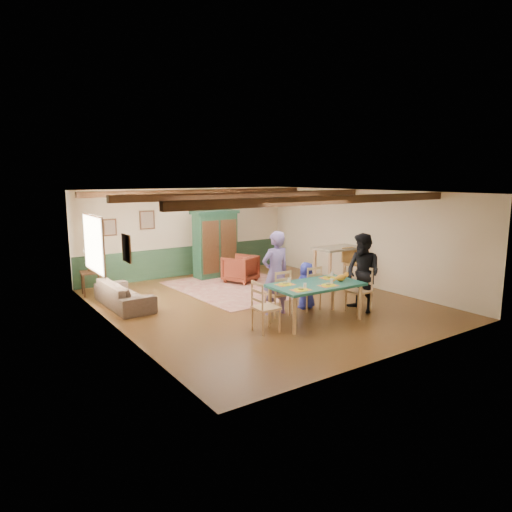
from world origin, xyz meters
TOP-DOWN VIEW (x-y plane):
  - floor at (0.00, 0.00)m, footprint 8.00×8.00m
  - wall_back at (0.00, 4.00)m, footprint 7.00×0.02m
  - wall_left at (-3.50, 0.00)m, footprint 0.02×8.00m
  - wall_right at (3.50, 0.00)m, footprint 0.02×8.00m
  - ceiling at (0.00, 0.00)m, footprint 7.00×8.00m
  - wainscot_back at (0.00, 3.98)m, footprint 6.95×0.03m
  - ceiling_beam_front at (0.00, -2.30)m, footprint 6.95×0.16m
  - ceiling_beam_mid at (0.00, 0.40)m, footprint 6.95×0.16m
  - ceiling_beam_back at (0.00, 3.00)m, footprint 6.95×0.16m
  - window_left at (-3.47, 1.70)m, footprint 0.06×1.60m
  - picture_left_wall at (-3.47, -0.60)m, footprint 0.04×0.42m
  - picture_back_a at (-1.30, 3.97)m, footprint 0.45×0.04m
  - picture_back_b at (-2.40, 3.97)m, footprint 0.38×0.04m
  - dining_table at (0.15, -1.79)m, footprint 2.01×1.18m
  - dining_chair_far_left at (-0.25, -0.98)m, footprint 0.48×0.50m
  - dining_chair_far_right at (0.62, -1.02)m, footprint 0.48×0.50m
  - dining_chair_end_left at (-1.10, -1.73)m, footprint 0.50×0.48m
  - dining_chair_end_right at (1.41, -1.84)m, footprint 0.50×0.48m
  - person_man at (-0.25, -0.89)m, footprint 0.71×0.48m
  - person_woman at (1.51, -1.85)m, footprint 0.72×0.91m
  - person_child at (0.63, -0.93)m, footprint 0.55×0.37m
  - cat at (0.75, -1.92)m, footprint 0.40×0.17m
  - place_setting_near_left at (-0.46, -2.03)m, footprint 0.45×0.35m
  - place_setting_near_center at (0.25, -2.06)m, footprint 0.45×0.35m
  - place_setting_far_left at (-0.44, -1.49)m, footprint 0.45×0.35m
  - place_setting_far_right at (0.76, -1.54)m, footprint 0.45×0.35m
  - area_rug at (0.45, 1.68)m, footprint 3.32×3.88m
  - armoire at (0.56, 3.26)m, footprint 1.46×0.63m
  - armchair at (0.81, 2.23)m, footprint 1.13×1.14m
  - sofa at (-2.85, 1.63)m, footprint 0.86×2.07m
  - end_table at (-3.18, 3.19)m, footprint 0.56×0.56m
  - table_lamp at (-3.18, 3.19)m, footprint 0.34×0.34m
  - counter_table at (2.77, 0.23)m, footprint 1.34×0.79m
  - bar_stool_left at (2.83, -0.25)m, footprint 0.45×0.49m
  - bar_stool_right at (3.28, -0.10)m, footprint 0.38×0.42m

SIDE VIEW (x-z plane):
  - floor at x=0.00m, z-range 0.00..0.00m
  - area_rug at x=0.45m, z-range 0.00..0.01m
  - sofa at x=-2.85m, z-range 0.00..0.60m
  - end_table at x=-3.18m, z-range 0.00..0.62m
  - armchair at x=0.81m, z-range 0.00..0.79m
  - dining_table at x=0.15m, z-range 0.00..0.82m
  - wainscot_back at x=0.00m, z-range 0.00..0.90m
  - bar_stool_right at x=3.28m, z-range 0.00..1.01m
  - dining_chair_far_left at x=-0.25m, z-range 0.00..1.04m
  - dining_chair_far_right at x=0.62m, z-range 0.00..1.04m
  - dining_chair_end_left at x=-1.10m, z-range 0.00..1.04m
  - dining_chair_end_right at x=1.41m, z-range 0.00..1.04m
  - person_child at x=0.63m, z-range 0.00..1.10m
  - counter_table at x=2.77m, z-range 0.00..1.12m
  - bar_stool_left at x=2.83m, z-range 0.00..1.15m
  - place_setting_near_left at x=-0.46m, z-range 0.82..0.93m
  - place_setting_near_center at x=0.25m, z-range 0.82..0.93m
  - place_setting_far_left at x=-0.44m, z-range 0.82..0.93m
  - place_setting_far_right at x=0.76m, z-range 0.82..0.93m
  - person_woman at x=1.51m, z-range 0.00..1.80m
  - table_lamp at x=-3.18m, z-range 0.62..1.19m
  - cat at x=0.75m, z-range 0.82..1.02m
  - person_man at x=-0.25m, z-range 0.00..1.88m
  - armoire at x=0.56m, z-range 0.00..2.04m
  - wall_back at x=0.00m, z-range 0.00..2.70m
  - wall_left at x=-3.50m, z-range 0.00..2.70m
  - wall_right at x=3.50m, z-range 0.00..2.70m
  - window_left at x=-3.47m, z-range 0.90..2.20m
  - picture_back_b at x=-2.40m, z-range 1.41..1.89m
  - picture_left_wall at x=-3.47m, z-range 1.49..2.01m
  - picture_back_a at x=-1.30m, z-range 1.52..2.08m
  - ceiling_beam_front at x=0.00m, z-range 2.53..2.69m
  - ceiling_beam_mid at x=0.00m, z-range 2.53..2.69m
  - ceiling_beam_back at x=0.00m, z-range 2.53..2.69m
  - ceiling at x=0.00m, z-range 2.69..2.71m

